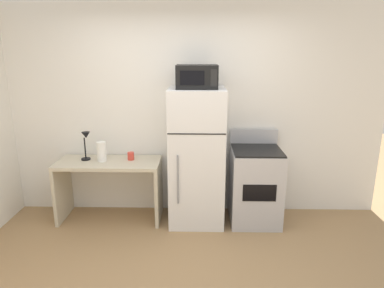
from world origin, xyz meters
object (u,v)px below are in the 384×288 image
object	(u,v)px
desk_lamp	(86,141)
coffee_mug	(131,156)
paper_towel_roll	(102,152)
refrigerator	(197,157)
oven_range	(255,185)
desk	(110,178)
microwave	(197,77)

from	to	relation	value
desk_lamp	coffee_mug	xyz separation A→B (m)	(0.53, 0.02, -0.19)
paper_towel_roll	refrigerator	bearing A→B (deg)	-1.79
desk_lamp	oven_range	size ratio (longest dim) A/B	0.32
desk	oven_range	bearing A→B (deg)	-0.87
oven_range	paper_towel_roll	bearing A→B (deg)	179.06
refrigerator	oven_range	size ratio (longest dim) A/B	1.48
desk	paper_towel_roll	distance (m)	0.35
paper_towel_roll	refrigerator	world-z (taller)	refrigerator
refrigerator	oven_range	distance (m)	0.79
refrigerator	microwave	distance (m)	0.95
refrigerator	oven_range	bearing A→B (deg)	0.43
refrigerator	desk	bearing A→B (deg)	178.26
paper_towel_roll	coffee_mug	bearing A→B (deg)	10.11
microwave	oven_range	world-z (taller)	microwave
desk_lamp	paper_towel_roll	world-z (taller)	desk_lamp
desk_lamp	microwave	distance (m)	1.55
paper_towel_roll	microwave	xyz separation A→B (m)	(1.15, -0.06, 0.89)
desk_lamp	microwave	bearing A→B (deg)	-4.06
paper_towel_roll	coffee_mug	distance (m)	0.35
coffee_mug	refrigerator	xyz separation A→B (m)	(0.81, -0.10, 0.02)
desk	microwave	world-z (taller)	microwave
desk_lamp	refrigerator	world-z (taller)	refrigerator
refrigerator	paper_towel_roll	bearing A→B (deg)	178.21
coffee_mug	desk_lamp	bearing A→B (deg)	-177.59
desk	paper_towel_roll	size ratio (longest dim) A/B	5.17
coffee_mug	paper_towel_roll	bearing A→B (deg)	-169.89
coffee_mug	desk	bearing A→B (deg)	-166.29
desk	oven_range	world-z (taller)	oven_range
desk_lamp	refrigerator	size ratio (longest dim) A/B	0.22
desk_lamp	paper_towel_roll	distance (m)	0.23
desk	coffee_mug	xyz separation A→B (m)	(0.26, 0.06, 0.27)
paper_towel_roll	refrigerator	size ratio (longest dim) A/B	0.15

